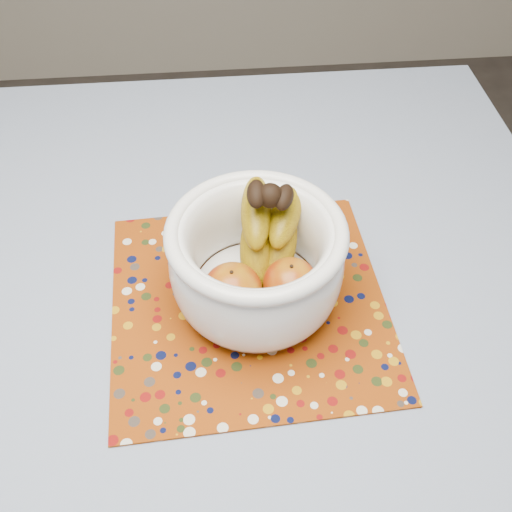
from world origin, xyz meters
name	(u,v)px	position (x,y,z in m)	size (l,w,h in m)	color
table	(175,360)	(0.00, 0.00, 0.67)	(1.20, 1.20, 0.75)	brown
tablecloth	(169,329)	(0.00, 0.00, 0.76)	(1.32, 1.32, 0.01)	slate
placemat	(249,303)	(0.12, 0.03, 0.76)	(0.40, 0.40, 0.00)	#7D3006
fruit_bowl	(261,255)	(0.14, 0.05, 0.85)	(0.24, 0.24, 0.19)	white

